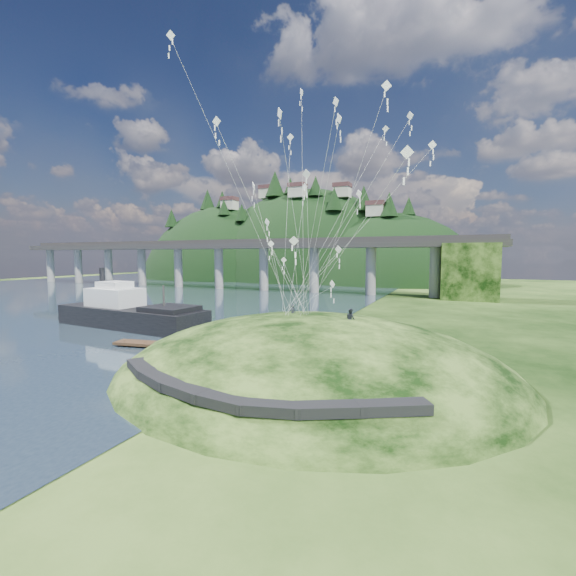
% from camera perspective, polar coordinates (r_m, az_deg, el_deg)
% --- Properties ---
extents(ground, '(320.00, 320.00, 0.00)m').
position_cam_1_polar(ground, '(36.51, -9.79, -11.54)').
color(ground, black).
rests_on(ground, ground).
extents(water, '(240.00, 240.00, 0.00)m').
position_cam_1_polar(water, '(109.42, -33.13, -1.30)').
color(water, '#2E4355').
rests_on(water, ground).
extents(grass_hill, '(36.00, 32.00, 13.00)m').
position_cam_1_polar(grass_hill, '(35.19, 3.44, -14.68)').
color(grass_hill, black).
rests_on(grass_hill, ground).
extents(footpath, '(22.29, 5.84, 0.83)m').
position_cam_1_polar(footpath, '(24.23, -7.87, -14.94)').
color(footpath, black).
rests_on(footpath, ground).
extents(bridge, '(160.00, 11.00, 15.00)m').
position_cam_1_polar(bridge, '(109.30, -1.02, 4.59)').
color(bridge, '#2D2B2B').
rests_on(bridge, ground).
extents(far_ridge, '(153.00, 70.00, 94.50)m').
position_cam_1_polar(far_ridge, '(164.85, 1.21, -1.28)').
color(far_ridge, black).
rests_on(far_ridge, ground).
extents(work_barge, '(24.50, 8.45, 8.42)m').
position_cam_1_polar(work_barge, '(59.84, -22.51, -3.34)').
color(work_barge, black).
rests_on(work_barge, ground).
extents(wooden_dock, '(12.34, 4.00, 0.87)m').
position_cam_1_polar(wooden_dock, '(45.11, -17.69, -8.02)').
color(wooden_dock, '#392417').
rests_on(wooden_dock, ground).
extents(kite_flyers, '(6.63, 1.76, 1.79)m').
position_cam_1_polar(kite_flyers, '(33.68, 6.94, -2.86)').
color(kite_flyers, '#22262E').
rests_on(kite_flyers, ground).
extents(kite_swarm, '(18.14, 17.79, 20.64)m').
position_cam_1_polar(kite_swarm, '(34.85, 4.41, 17.03)').
color(kite_swarm, white).
rests_on(kite_swarm, ground).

